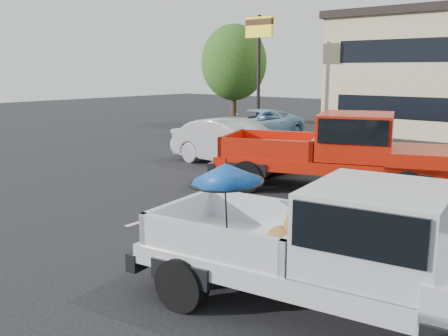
{
  "coord_description": "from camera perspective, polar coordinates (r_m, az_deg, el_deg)",
  "views": [
    {
      "loc": [
        5.17,
        -7.05,
        3.3
      ],
      "look_at": [
        -1.31,
        0.76,
        1.3
      ],
      "focal_mm": 40.0,
      "sensor_mm": 36.0,
      "label": 1
    }
  ],
  "objects": [
    {
      "name": "ground",
      "position": [
        9.34,
        3.26,
        -9.55
      ],
      "size": [
        90.0,
        90.0,
        0.0
      ],
      "primitive_type": "plane",
      "color": "black",
      "rests_on": "ground"
    },
    {
      "name": "red_pickup",
      "position": [
        14.07,
        13.97,
        2.14
      ],
      "size": [
        6.9,
        4.36,
        2.15
      ],
      "rotation": [
        0.0,
        0.0,
        0.35
      ],
      "color": "black",
      "rests_on": "ground"
    },
    {
      "name": "stripe_left",
      "position": [
        12.63,
        -2.31,
        -3.99
      ],
      "size": [
        0.12,
        5.0,
        0.01
      ],
      "primitive_type": "cube",
      "color": "silver",
      "rests_on": "ground"
    },
    {
      "name": "silver_sedan",
      "position": [
        17.48,
        1.22,
        2.95
      ],
      "size": [
        4.98,
        1.94,
        1.61
      ],
      "primitive_type": "imported",
      "rotation": [
        0.0,
        0.0,
        1.52
      ],
      "color": "#A4A7AB",
      "rests_on": "ground"
    },
    {
      "name": "silver_pickup",
      "position": [
        6.76,
        15.04,
        -8.68
      ],
      "size": [
        5.91,
        2.74,
        2.06
      ],
      "rotation": [
        0.0,
        0.0,
        0.14
      ],
      "color": "black",
      "rests_on": "ground"
    },
    {
      "name": "motel_sign",
      "position": [
        25.98,
        4.02,
        14.11
      ],
      "size": [
        1.6,
        0.22,
        6.0
      ],
      "color": "black",
      "rests_on": "ground"
    },
    {
      "name": "blue_suv",
      "position": [
        24.34,
        3.56,
        5.01
      ],
      "size": [
        3.31,
        5.45,
        1.41
      ],
      "primitive_type": "imported",
      "rotation": [
        0.0,
        0.0,
        -0.2
      ],
      "color": "#98C5E3",
      "rests_on": "ground"
    },
    {
      "name": "tree_left",
      "position": [
        30.76,
        1.15,
        11.96
      ],
      "size": [
        3.96,
        3.96,
        6.02
      ],
      "color": "#332114",
      "rests_on": "ground"
    }
  ]
}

